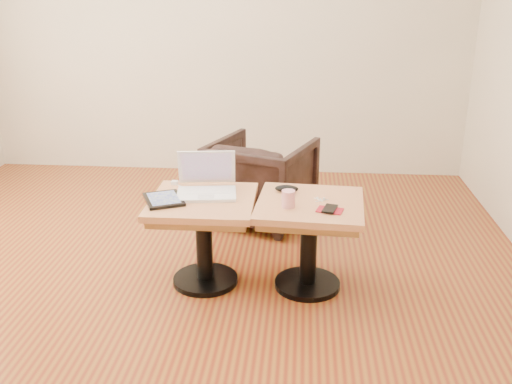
# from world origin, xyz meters

# --- Properties ---
(room_shell) EXTENTS (4.52, 4.52, 2.71)m
(room_shell) POSITION_xyz_m (0.00, 0.00, 1.35)
(room_shell) COLOR maroon
(room_shell) RESTS_ON ground
(side_table_left) EXTENTS (0.61, 0.61, 0.55)m
(side_table_left) POSITION_xyz_m (0.19, 0.02, 0.41)
(side_table_left) COLOR black
(side_table_left) RESTS_ON ground
(side_table_right) EXTENTS (0.64, 0.64, 0.55)m
(side_table_right) POSITION_xyz_m (0.81, 0.01, 0.41)
(side_table_right) COLOR black
(side_table_right) RESTS_ON ground
(laptop) EXTENTS (0.38, 0.36, 0.24)m
(laptop) POSITION_xyz_m (0.19, 0.12, 0.60)
(laptop) COLOR white
(laptop) RESTS_ON side_table_left
(tablet) EXTENTS (0.29, 0.32, 0.02)m
(tablet) POSITION_xyz_m (-0.03, -0.04, 0.56)
(tablet) COLOR black
(tablet) RESTS_ON side_table_left
(charging_adapter) EXTENTS (0.04, 0.04, 0.02)m
(charging_adapter) POSITION_xyz_m (-0.03, 0.25, 0.56)
(charging_adapter) COLOR white
(charging_adapter) RESTS_ON side_table_left
(glasses_case) EXTENTS (0.14, 0.07, 0.04)m
(glasses_case) POSITION_xyz_m (0.67, 0.16, 0.57)
(glasses_case) COLOR black
(glasses_case) RESTS_ON side_table_right
(striped_cup) EXTENTS (0.09, 0.09, 0.10)m
(striped_cup) POSITION_xyz_m (0.68, -0.07, 0.60)
(striped_cup) COLOR #C5304D
(striped_cup) RESTS_ON side_table_right
(earbuds_tangle) EXTENTS (0.08, 0.05, 0.02)m
(earbuds_tangle) POSITION_xyz_m (0.87, 0.05, 0.55)
(earbuds_tangle) COLOR white
(earbuds_tangle) RESTS_ON side_table_right
(phone_on_sleeve) EXTENTS (0.16, 0.14, 0.02)m
(phone_on_sleeve) POSITION_xyz_m (0.92, -0.11, 0.56)
(phone_on_sleeve) COLOR maroon
(phone_on_sleeve) RESTS_ON side_table_right
(armchair) EXTENTS (0.89, 0.90, 0.64)m
(armchair) POSITION_xyz_m (0.45, 1.02, 0.32)
(armchair) COLOR #311F1D
(armchair) RESTS_ON ground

